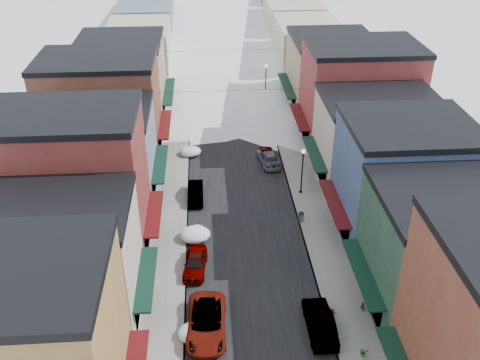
{
  "coord_description": "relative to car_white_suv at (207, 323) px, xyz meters",
  "views": [
    {
      "loc": [
        -3.05,
        -16.35,
        28.03
      ],
      "look_at": [
        0.0,
        27.38,
        2.02
      ],
      "focal_mm": 40.0,
      "sensor_mm": 36.0,
      "label": 1
    }
  ],
  "objects": [
    {
      "name": "car_dark_hatch",
      "position": [
        -0.8,
        17.12,
        -0.11
      ],
      "size": [
        1.47,
        4.2,
        1.38
      ],
      "primitive_type": "imported",
      "rotation": [
        0.0,
        0.0,
        0.0
      ],
      "color": "black",
      "rests_on": "ground"
    },
    {
      "name": "sidewalk_right",
      "position": [
        10.1,
        49.65,
        -0.73
      ],
      "size": [
        3.2,
        160.0,
        0.15
      ],
      "primitive_type": "cube",
      "color": "gray",
      "rests_on": "ground"
    },
    {
      "name": "car_lane_white",
      "position": [
        4.69,
        54.2,
        -0.1
      ],
      "size": [
        2.81,
        5.25,
        1.4
      ],
      "primitive_type": "imported",
      "rotation": [
        0.0,
        0.0,
        3.04
      ],
      "color": "white",
      "rests_on": "ground"
    },
    {
      "name": "road",
      "position": [
        3.5,
        49.65,
        -0.8
      ],
      "size": [
        10.0,
        160.0,
        0.01
      ],
      "primitive_type": "cube",
      "color": "black",
      "rests_on": "ground"
    },
    {
      "name": "bldg_l_brick_near",
      "position": [
        -10.19,
        10.15,
        5.45
      ],
      "size": [
        12.3,
        8.2,
        12.5
      ],
      "color": "maroon",
      "rests_on": "ground"
    },
    {
      "name": "bldg_l_tan",
      "position": [
        -9.69,
        37.65,
        4.2
      ],
      "size": [
        11.3,
        11.2,
        10.0
      ],
      "color": "#9B8665",
      "rests_on": "ground"
    },
    {
      "name": "car_silver_wagon",
      "position": [
        -0.24,
        40.51,
        0.04
      ],
      "size": [
        2.52,
        5.86,
        1.68
      ],
      "primitive_type": "imported",
      "rotation": [
        0.0,
        0.0,
        -0.03
      ],
      "color": "gray",
      "rests_on": "ground"
    },
    {
      "name": "bldg_r_brick_far",
      "position": [
        17.69,
        28.65,
        4.95
      ],
      "size": [
        13.3,
        9.2,
        11.5
      ],
      "color": "maroon",
      "rests_on": "ground"
    },
    {
      "name": "streetlamp_far",
      "position": [
        8.7,
        41.66,
        2.46
      ],
      "size": [
        0.41,
        0.41,
        4.94
      ],
      "color": "black",
      "rests_on": "sidewalk_right"
    },
    {
      "name": "trash_can",
      "position": [
        8.7,
        12.52,
        -0.21
      ],
      "size": [
        0.51,
        0.51,
        0.87
      ],
      "color": "slate",
      "rests_on": "sidewalk_right"
    },
    {
      "name": "curb_left",
      "position": [
        -1.55,
        49.65,
        -0.73
      ],
      "size": [
        0.1,
        160.0,
        0.15
      ],
      "primitive_type": "cube",
      "color": "slate",
      "rests_on": "ground"
    },
    {
      "name": "overhead_cables",
      "position": [
        3.5,
        37.15,
        5.4
      ],
      "size": [
        16.4,
        15.04,
        0.04
      ],
      "color": "black",
      "rests_on": "ground"
    },
    {
      "name": "car_black_sedan",
      "position": [
        7.05,
        23.82,
        -0.11
      ],
      "size": [
        2.54,
        5.01,
        1.39
      ],
      "primitive_type": "imported",
      "rotation": [
        0.0,
        0.0,
        3.27
      ],
      "color": "black",
      "rests_on": "ground"
    },
    {
      "name": "sidewalk_left",
      "position": [
        -3.1,
        49.65,
        -0.73
      ],
      "size": [
        3.2,
        160.0,
        0.15
      ],
      "primitive_type": "cube",
      "color": "gray",
      "rests_on": "ground"
    },
    {
      "name": "planter_far",
      "position": [
        11.3,
        1.16,
        -0.36
      ],
      "size": [
        0.43,
        0.43,
        0.59
      ],
      "primitive_type": "imported",
      "rotation": [
        0.0,
        0.0,
        0.35
      ],
      "color": "#2D4E23",
      "rests_on": "sidewalk_right"
    },
    {
      "name": "snow_pile_far",
      "position": [
        -1.38,
        26.28,
        -0.32
      ],
      "size": [
        2.37,
        2.66,
        1.0
      ],
      "color": "white",
      "rests_on": "ground"
    },
    {
      "name": "car_gray_suv",
      "position": [
        7.0,
        24.64,
        -0.14
      ],
      "size": [
        1.57,
        3.89,
        1.32
      ],
      "primitive_type": "imported",
      "rotation": [
        0.0,
        0.0,
        3.14
      ],
      "color": "#999CA2",
      "rests_on": "ground"
    },
    {
      "name": "bldg_r_cream",
      "position": [
        17.19,
        19.65,
        3.7
      ],
      "size": [
        12.3,
        9.2,
        9.0
      ],
      "color": "beige",
      "rests_on": "ground"
    },
    {
      "name": "bldg_l_cream",
      "position": [
        -9.69,
        2.15,
        3.95
      ],
      "size": [
        11.3,
        8.2,
        9.5
      ],
      "color": "beige",
      "rests_on": "ground"
    },
    {
      "name": "snow_pile_near",
      "position": [
        -0.78,
        -0.46,
        -0.33
      ],
      "size": [
        2.35,
        2.65,
        1.0
      ],
      "color": "white",
      "rests_on": "ground"
    },
    {
      "name": "streetlamp_near",
      "position": [
        9.53,
        17.42,
        2.32
      ],
      "size": [
        0.39,
        0.39,
        4.71
      ],
      "color": "black",
      "rests_on": "sidewalk_right"
    },
    {
      "name": "car_lane_silver",
      "position": [
        2.37,
        44.52,
        -0.02
      ],
      "size": [
        2.42,
        4.78,
        1.56
      ],
      "primitive_type": "imported",
      "rotation": [
        0.0,
        0.0,
        0.13
      ],
      "color": "#9EA0A6",
      "rests_on": "ground"
    },
    {
      "name": "planter_near",
      "position": [
        10.21,
        -2.99,
        -0.35
      ],
      "size": [
        0.64,
        0.59,
        0.6
      ],
      "primitive_type": "imported",
      "rotation": [
        0.0,
        0.0,
        0.26
      ],
      "color": "#3A6F32",
      "rests_on": "sidewalk_right"
    },
    {
      "name": "bldg_r_blue",
      "position": [
        16.69,
        10.65,
        4.45
      ],
      "size": [
        11.3,
        9.2,
        10.5
      ],
      "color": "#324A73",
      "rests_on": "ground"
    },
    {
      "name": "bldg_l_brick_far",
      "position": [
        -10.69,
        27.65,
        4.7
      ],
      "size": [
        13.3,
        9.2,
        11.0
      ],
      "color": "brown",
      "rests_on": "ground"
    },
    {
      "name": "bldg_r_green",
      "position": [
        16.69,
        1.65,
        3.95
      ],
      "size": [
        11.3,
        9.2,
        9.5
      ],
      "color": "#1F4230",
      "rests_on": "ground"
    },
    {
      "name": "bldg_r_tan",
      "position": [
        16.69,
        38.65,
        3.95
      ],
      "size": [
        11.3,
        11.2,
        9.5
      ],
      "color": "#A18069",
      "rests_on": "ground"
    },
    {
      "name": "distant_blocks",
      "position": [
        3.5,
        72.65,
        3.2
      ],
      "size": [
        34.0,
        55.0,
        8.0
      ],
      "color": "gray",
      "rests_on": "ground"
    },
    {
      "name": "bldg_l_yellow",
      "position": [
        -9.69,
        -6.35,
        4.95
      ],
      "size": [
        11.3,
        8.7,
        11.5
      ],
      "color": "#A67B3D",
      "rests_on": "ground"
    },
    {
      "name": "fire_hydrant",
      "position": [
        8.92,
        0.53,
        -0.28
      ],
      "size": [
        0.47,
        0.36,
        0.81
      ],
      "color": "#B71F09",
      "rests_on": "sidewalk_right"
    },
    {
      "name": "car_silver_sedan",
      "position": [
        -0.8,
        6.61,
        -0.08
      ],
      "size": [
        2.18,
        4.41,
        1.44
      ],
      "primitive_type": "imported",
      "rotation": [
        0.0,
        0.0,
        -0.12
      ],
      "color": "#93949A",
      "rests_on": "ground"
    },
    {
      "name": "bldg_l_grayblue",
      "position": [
        -9.69,
        18.65,
        3.7
      ],
      "size": [
        11.3,
        9.2,
        9.0
      ],
      "color": "gray",
      "rests_on": "ground"
    },
    {
      "name": "curb_right",
      "position": [
        8.55,
        49.65,
        -0.73
      ],
      "size": [
        0.1,
        160.0,
        0.15
      ],
      "primitive_type": "cube",
      "color": "slate",
      "rests_on": "ground"
    },
    {
      "name": "snow_pile_mid",
      "position": [
        -0.83,
        10.7,
        -0.27
      ],
      "size": [
        2.65,
        2.83,
        1.12
      ],
      "color": "white",
      "rests_on": "ground"
    },
    {
      "name": "car_green_sedan",
      "position": [
        7.8,
        -0.51,
        0.0
      ],
      "size": [
        1.74,
        4.92,
        1.62
      ],
      "primitive_type": "imported",
      "rotation": [
        0.0,
        0.0,
        3.15
      ],
      "color": "black",
      "rests_on": "ground"
    },
    {
      "name": "car_white_suv",
      "position": [
        0.0,
        0.0,
        0.0
      ],
      "size": [
        2.92,
        5.9,
        1.61
      ],
      "primitive_type": "imported",
      "rotation": [
        0.0,
        0.0,
        -0.04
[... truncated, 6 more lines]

